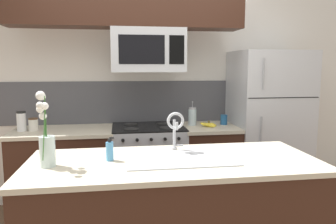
{
  "coord_description": "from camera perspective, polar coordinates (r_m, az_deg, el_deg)",
  "views": [
    {
      "loc": [
        -0.31,
        -2.53,
        1.55
      ],
      "look_at": [
        0.12,
        0.27,
        1.16
      ],
      "focal_mm": 35.0,
      "sensor_mm": 36.0,
      "label": 1
    }
  ],
  "objects": [
    {
      "name": "rear_partition",
      "position": [
        3.87,
        0.4,
        4.14
      ],
      "size": [
        5.2,
        0.1,
        2.6
      ],
      "primitive_type": "cube",
      "color": "silver",
      "rests_on": "ground"
    },
    {
      "name": "splash_band",
      "position": [
        3.79,
        -3.95,
        1.77
      ],
      "size": [
        3.34,
        0.01,
        0.48
      ],
      "primitive_type": "cube",
      "color": "#4C4C51",
      "rests_on": "rear_partition"
    },
    {
      "name": "back_counter_left",
      "position": [
        3.65,
        -17.51,
        -9.97
      ],
      "size": [
        1.03,
        0.65,
        0.91
      ],
      "color": "#381E14",
      "rests_on": "ground"
    },
    {
      "name": "back_counter_right",
      "position": [
        3.73,
        7.01,
        -9.24
      ],
      "size": [
        0.61,
        0.65,
        0.91
      ],
      "color": "#381E14",
      "rests_on": "ground"
    },
    {
      "name": "stove_range",
      "position": [
        3.62,
        -3.42,
        -9.69
      ],
      "size": [
        0.76,
        0.64,
        0.93
      ],
      "color": "#B7BABF",
      "rests_on": "ground"
    },
    {
      "name": "microwave",
      "position": [
        3.43,
        -3.56,
        10.63
      ],
      "size": [
        0.74,
        0.4,
        0.44
      ],
      "color": "#B7BABF"
    },
    {
      "name": "refrigerator",
      "position": [
        3.9,
        16.81,
        -2.67
      ],
      "size": [
        0.79,
        0.74,
        1.72
      ],
      "color": "#B7BABF",
      "rests_on": "ground"
    },
    {
      "name": "storage_jar_tall",
      "position": [
        3.61,
        -24.16,
        -1.46
      ],
      "size": [
        0.09,
        0.09,
        0.2
      ],
      "color": "silver",
      "rests_on": "back_counter_left"
    },
    {
      "name": "storage_jar_medium",
      "position": [
        3.58,
        -22.4,
        -2.02
      ],
      "size": [
        0.09,
        0.09,
        0.13
      ],
      "color": "silver",
      "rests_on": "back_counter_left"
    },
    {
      "name": "banana_bunch",
      "position": [
        3.56,
        7.13,
        -2.21
      ],
      "size": [
        0.19,
        0.16,
        0.08
      ],
      "color": "yellow",
      "rests_on": "back_counter_right"
    },
    {
      "name": "french_press",
      "position": [
        3.63,
        4.25,
        -0.76
      ],
      "size": [
        0.09,
        0.09,
        0.27
      ],
      "color": "silver",
      "rests_on": "back_counter_right"
    },
    {
      "name": "coffee_tin",
      "position": [
        3.72,
        9.7,
        -1.32
      ],
      "size": [
        0.08,
        0.08,
        0.11
      ],
      "primitive_type": "cylinder",
      "color": "#1E5184",
      "rests_on": "back_counter_right"
    },
    {
      "name": "island_counter",
      "position": [
        2.47,
        0.96,
        -18.46
      ],
      "size": [
        2.02,
        0.85,
        0.91
      ],
      "color": "#381E14",
      "rests_on": "ground"
    },
    {
      "name": "kitchen_sink",
      "position": [
        2.34,
        2.18,
        -9.86
      ],
      "size": [
        0.76,
        0.44,
        0.16
      ],
      "color": "#ADAFB5",
      "rests_on": "island_counter"
    },
    {
      "name": "sink_faucet",
      "position": [
        2.48,
        1.28,
        -2.46
      ],
      "size": [
        0.14,
        0.14,
        0.31
      ],
      "color": "#B7BABF",
      "rests_on": "island_counter"
    },
    {
      "name": "dish_soap_bottle",
      "position": [
        2.3,
        -10.12,
        -6.68
      ],
      "size": [
        0.06,
        0.05,
        0.16
      ],
      "color": "#4C93C6",
      "rests_on": "island_counter"
    },
    {
      "name": "flower_vase",
      "position": [
        2.25,
        -20.43,
        -5.06
      ],
      "size": [
        0.11,
        0.22,
        0.49
      ],
      "color": "silver",
      "rests_on": "island_counter"
    }
  ]
}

